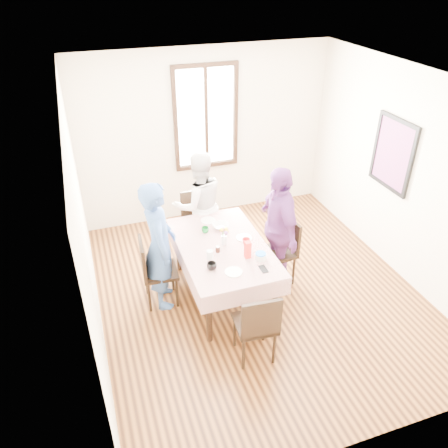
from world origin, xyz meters
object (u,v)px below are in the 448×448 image
Objects in this scene: dining_table at (223,271)px; person_right at (277,228)px; chair_right at (277,252)px; chair_left at (160,271)px; chair_far at (199,224)px; person_far at (199,205)px; chair_near at (255,323)px; person_left at (159,246)px.

person_right is (0.75, 0.05, 0.46)m from dining_table.
chair_right is (0.77, 0.05, 0.08)m from dining_table.
chair_right is 0.38m from person_right.
chair_left is at bearing 169.29° from dining_table.
dining_table is at bearing 87.97° from chair_right.
chair_far is (-0.77, 1.02, 0.00)m from chair_right.
chair_right is (1.53, -0.10, 0.00)m from chair_left.
person_right is (0.75, -1.00, 0.05)m from person_far.
chair_near is at bearing 86.51° from person_far.
chair_left is 1.23m from person_far.
person_left reaches higher than dining_table.
chair_far is at bearing -93.49° from person_far.
person_right reaches higher than chair_far.
chair_far and chair_near have the same top height.
person_far is at bearing -33.30° from person_left.
chair_right is 1.27m from chair_far.
person_far reaches higher than dining_table.
chair_right is 1.30m from person_far.
dining_table is 0.93× the size of person_left.
chair_far is 0.58× the size of person_far.
person_right reaches higher than chair_left.
person_left is at bearing 93.88° from chair_left.
chair_far is 1.32m from person_right.
person_far is 0.94× the size of person_right.
chair_left is at bearing 46.06° from person_far.
person_left is 1.50m from person_right.
chair_far is 2.13m from chair_near.
dining_table is at bearing -83.71° from person_right.
chair_near is 2.13m from person_far.
person_far is (-0.77, 1.00, 0.33)m from chair_right.
chair_near is at bearing -31.28° from person_right.
dining_table is at bearing 94.49° from chair_near.
chair_far is (0.00, 1.06, 0.08)m from dining_table.
person_right reaches higher than chair_near.
dining_table is 0.77m from chair_right.
chair_right is at bearing -87.27° from person_left.
dining_table is at bearing 83.17° from chair_left.
chair_near is (-0.77, -1.11, 0.00)m from chair_right.
person_far is at bearing 143.44° from chair_left.
chair_right is at bearing 90.27° from chair_left.
person_far is (0.77, 0.90, 0.33)m from chair_left.
chair_left reaches higher than dining_table.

